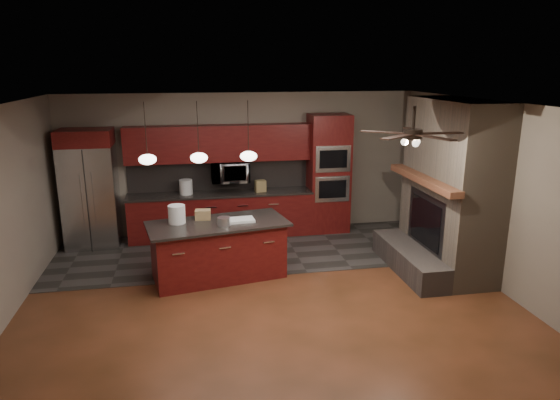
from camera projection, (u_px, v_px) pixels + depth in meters
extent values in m
plane|color=brown|center=(266.00, 293.00, 7.49)|extent=(7.00, 7.00, 0.00)
cube|color=white|center=(265.00, 104.00, 6.76)|extent=(7.00, 6.00, 0.02)
cube|color=gray|center=(243.00, 164.00, 9.97)|extent=(7.00, 0.02, 2.80)
cube|color=gray|center=(488.00, 192.00, 7.74)|extent=(0.02, 6.00, 2.80)
cube|color=gray|center=(1.00, 216.00, 6.51)|extent=(0.02, 6.00, 2.80)
cube|color=#373331|center=(251.00, 250.00, 9.20)|extent=(7.00, 2.40, 0.01)
cube|color=#766654|center=(451.00, 187.00, 8.05)|extent=(0.80, 2.00, 2.80)
cube|color=#4F4541|center=(409.00, 259.00, 8.25)|extent=(0.50, 2.00, 0.40)
cube|color=#2D2D30|center=(427.00, 222.00, 8.13)|extent=(0.05, 1.20, 0.95)
cube|color=black|center=(425.00, 223.00, 8.13)|extent=(0.02, 1.00, 0.75)
cube|color=brown|center=(423.00, 179.00, 7.92)|extent=(0.22, 2.10, 0.10)
cube|color=#611512|center=(221.00, 216.00, 9.86)|extent=(3.55, 0.60, 0.86)
cube|color=black|center=(221.00, 194.00, 9.74)|extent=(3.59, 0.64, 0.04)
cube|color=black|center=(219.00, 175.00, 9.92)|extent=(3.55, 0.03, 0.60)
cube|color=#611512|center=(219.00, 143.00, 9.61)|extent=(3.55, 0.35, 0.70)
cube|color=#611512|center=(328.00, 174.00, 10.04)|extent=(0.80, 0.60, 2.38)
cube|color=silver|center=(332.00, 189.00, 9.81)|extent=(0.70, 0.03, 0.52)
cube|color=black|center=(333.00, 189.00, 9.79)|extent=(0.55, 0.02, 0.35)
cube|color=silver|center=(333.00, 159.00, 9.66)|extent=(0.70, 0.03, 0.52)
cube|color=black|center=(333.00, 159.00, 9.64)|extent=(0.55, 0.02, 0.35)
imported|color=silver|center=(230.00, 172.00, 9.71)|extent=(0.73, 0.41, 0.50)
cube|color=silver|center=(91.00, 197.00, 9.22)|extent=(0.95, 0.72, 1.90)
cube|color=#2D2D30|center=(87.00, 202.00, 8.88)|extent=(0.02, 0.02, 1.88)
cube|color=silver|center=(81.00, 199.00, 8.84)|extent=(0.03, 0.03, 0.95)
cube|color=silver|center=(93.00, 199.00, 8.87)|extent=(0.03, 0.03, 0.95)
cube|color=#611512|center=(85.00, 138.00, 8.93)|extent=(0.95, 0.72, 0.30)
cube|color=#611512|center=(219.00, 251.00, 7.94)|extent=(2.14, 1.19, 0.88)
cube|color=black|center=(218.00, 224.00, 7.82)|extent=(2.31, 1.36, 0.04)
cylinder|color=white|center=(177.00, 214.00, 7.76)|extent=(0.36, 0.36, 0.29)
cylinder|color=silver|center=(224.00, 221.00, 7.65)|extent=(0.25, 0.25, 0.13)
cube|color=white|center=(241.00, 220.00, 7.88)|extent=(0.42, 0.31, 0.04)
cube|color=#91734B|center=(203.00, 215.00, 7.97)|extent=(0.26, 0.20, 0.15)
cylinder|color=silver|center=(186.00, 187.00, 9.58)|extent=(0.30, 0.30, 0.29)
cube|color=olive|center=(260.00, 186.00, 9.79)|extent=(0.22, 0.19, 0.22)
cylinder|color=black|center=(145.00, 129.00, 7.24)|extent=(0.01, 0.01, 0.78)
ellipsoid|color=white|center=(148.00, 159.00, 7.35)|extent=(0.26, 0.26, 0.16)
cylinder|color=black|center=(198.00, 128.00, 7.37)|extent=(0.01, 0.01, 0.78)
ellipsoid|color=white|center=(199.00, 158.00, 7.48)|extent=(0.26, 0.26, 0.16)
cylinder|color=black|center=(248.00, 127.00, 7.50)|extent=(0.01, 0.01, 0.78)
ellipsoid|color=white|center=(249.00, 156.00, 7.62)|extent=(0.26, 0.26, 0.16)
cylinder|color=black|center=(414.00, 118.00, 6.35)|extent=(0.04, 0.04, 0.30)
cylinder|color=black|center=(413.00, 134.00, 6.41)|extent=(0.24, 0.24, 0.12)
cube|color=black|center=(440.00, 133.00, 6.47)|extent=(0.60, 0.12, 0.01)
cube|color=black|center=(409.00, 130.00, 6.77)|extent=(0.30, 0.61, 0.01)
cube|color=black|center=(384.00, 132.00, 6.56)|extent=(0.56, 0.45, 0.01)
cube|color=black|center=(397.00, 137.00, 6.14)|extent=(0.56, 0.45, 0.01)
cube|color=black|center=(435.00, 137.00, 6.08)|extent=(0.30, 0.61, 0.01)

